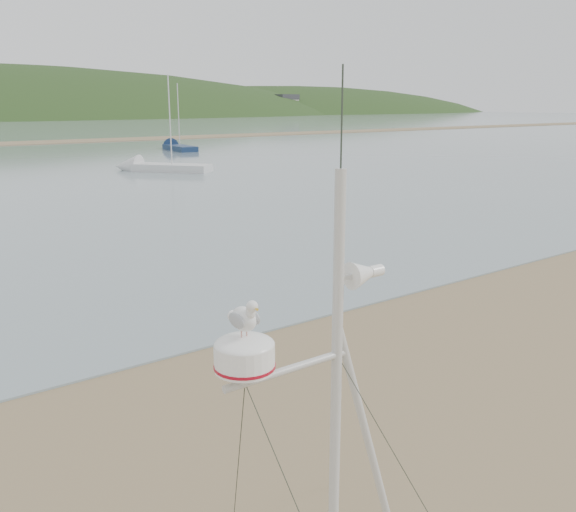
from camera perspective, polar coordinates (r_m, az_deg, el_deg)
ground at (r=7.67m, az=-10.07°, el=-22.38°), size 560.00×560.00×0.00m
mast_rig at (r=6.14m, az=4.25°, el=-19.12°), size 2.15×2.30×4.86m
sailboat_white_near at (r=43.18m, az=-13.00°, el=8.12°), size 5.66×6.47×6.90m
sailboat_blue_far at (r=63.04m, az=-10.69°, el=10.02°), size 2.38×7.13×6.95m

